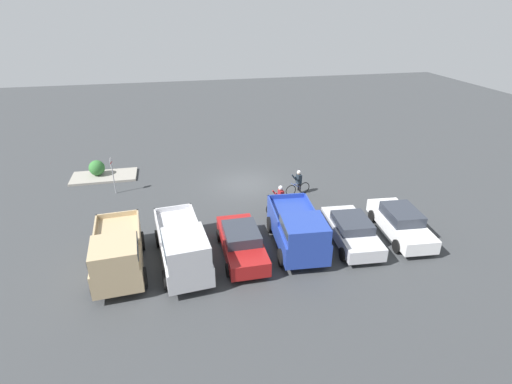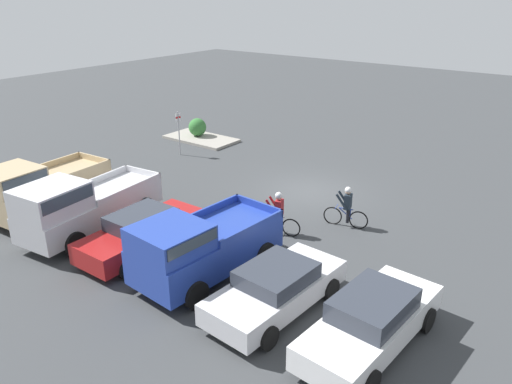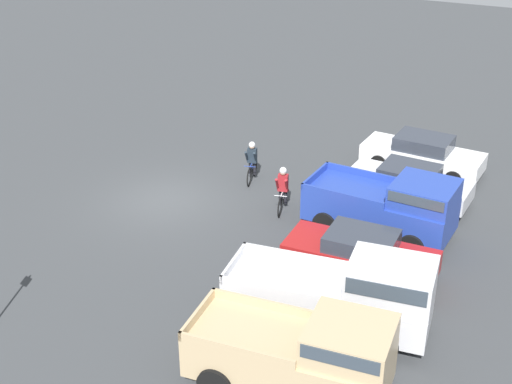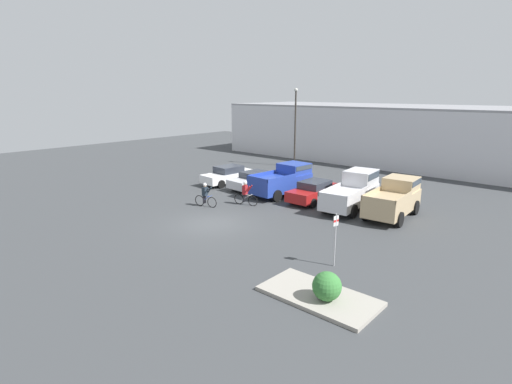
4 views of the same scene
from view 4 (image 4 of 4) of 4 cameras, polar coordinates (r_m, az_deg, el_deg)
name	(u,v)px [view 4 (image 4 of 4)]	position (r m, az deg, el deg)	size (l,w,h in m)	color
ground_plane	(211,224)	(23.47, -6.40, -4.51)	(80.00, 80.00, 0.00)	#383A3D
warehouse_building	(406,134)	(46.67, 20.66, 7.75)	(40.28, 13.14, 6.02)	silver
sedan_0	(229,175)	(33.29, -3.91, 2.47)	(2.19, 4.89, 1.50)	white
sedan_1	(255,180)	(31.52, -0.13, 1.75)	(2.24, 4.62, 1.38)	silver
pickup_truck_0	(284,179)	(29.71, 4.03, 1.83)	(2.59, 5.06, 2.22)	#233D9E
sedan_2	(314,191)	(28.16, 8.35, 0.15)	(1.98, 4.65, 1.46)	maroon
pickup_truck_1	(354,190)	(27.13, 13.80, 0.35)	(2.57, 5.74, 2.32)	silver
pickup_truck_2	(394,197)	(25.86, 19.17, -0.74)	(2.50, 5.01, 2.26)	tan
cyclist_0	(245,193)	(26.94, -1.52, -0.10)	(1.76, 0.55, 1.69)	black
cyclist_1	(205,195)	(26.77, -7.26, -0.37)	(1.71, 0.54, 1.65)	black
fire_lane_sign	(335,235)	(17.69, 11.27, -6.02)	(0.08, 0.30, 2.42)	#9E9EA3
lamppost	(295,122)	(40.81, 5.63, 9.92)	(0.36, 0.36, 7.83)	#2D2823
curb_island	(319,296)	(15.54, 8.97, -14.46)	(4.35, 2.25, 0.15)	gray
shrub	(327,286)	(14.94, 10.09, -13.11)	(1.07, 1.07, 1.07)	#337033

